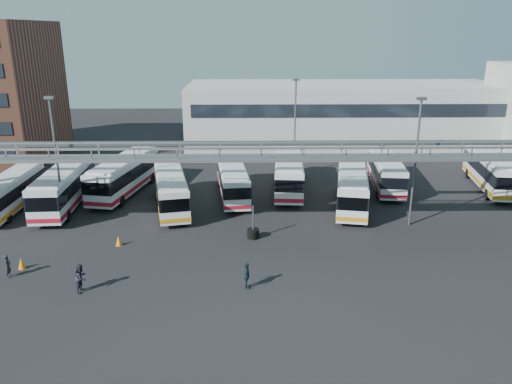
{
  "coord_description": "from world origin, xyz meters",
  "views": [
    {
      "loc": [
        -0.93,
        -30.24,
        14.99
      ],
      "look_at": [
        -0.37,
        6.0,
        3.17
      ],
      "focal_mm": 35.0,
      "sensor_mm": 36.0,
      "label": 1
    }
  ],
  "objects_px": {
    "light_pole_mid": "(416,156)",
    "bus_2": "(125,174)",
    "light_pole_left": "(56,154)",
    "light_pole_back": "(295,122)",
    "bus_4": "(233,180)",
    "pedestrian_d": "(247,276)",
    "tire_stack": "(253,233)",
    "bus_3": "(171,189)",
    "bus_7": "(386,171)",
    "bus_9": "(491,170)",
    "pedestrian_b": "(81,278)",
    "bus_6": "(352,187)",
    "bus_5": "(289,172)",
    "pedestrian_a": "(8,266)",
    "bus_0": "(10,191)",
    "cone_left": "(22,263)",
    "bus_1": "(64,186)",
    "cone_right": "(119,241)"
  },
  "relations": [
    {
      "from": "bus_7",
      "to": "bus_2",
      "type": "bearing_deg",
      "value": -170.52
    },
    {
      "from": "pedestrian_b",
      "to": "tire_stack",
      "type": "height_order",
      "value": "tire_stack"
    },
    {
      "from": "tire_stack",
      "to": "light_pole_left",
      "type": "bearing_deg",
      "value": 167.19
    },
    {
      "from": "light_pole_mid",
      "to": "bus_2",
      "type": "height_order",
      "value": "light_pole_mid"
    },
    {
      "from": "bus_1",
      "to": "bus_9",
      "type": "relative_size",
      "value": 1.01
    },
    {
      "from": "bus_7",
      "to": "pedestrian_b",
      "type": "distance_m",
      "value": 31.03
    },
    {
      "from": "light_pole_left",
      "to": "bus_5",
      "type": "xyz_separation_m",
      "value": [
        18.96,
        8.11,
        -3.84
      ]
    },
    {
      "from": "bus_0",
      "to": "cone_right",
      "type": "xyz_separation_m",
      "value": [
        11.12,
        -7.72,
        -1.32
      ]
    },
    {
      "from": "bus_5",
      "to": "bus_7",
      "type": "bearing_deg",
      "value": 8.31
    },
    {
      "from": "bus_3",
      "to": "pedestrian_b",
      "type": "relative_size",
      "value": 6.09
    },
    {
      "from": "pedestrian_d",
      "to": "cone_left",
      "type": "distance_m",
      "value": 15.1
    },
    {
      "from": "bus_9",
      "to": "bus_3",
      "type": "bearing_deg",
      "value": -161.0
    },
    {
      "from": "bus_4",
      "to": "pedestrian_a",
      "type": "height_order",
      "value": "bus_4"
    },
    {
      "from": "light_pole_back",
      "to": "bus_1",
      "type": "xyz_separation_m",
      "value": [
        -21.12,
        -10.33,
        -3.81
      ]
    },
    {
      "from": "bus_9",
      "to": "pedestrian_d",
      "type": "height_order",
      "value": "bus_9"
    },
    {
      "from": "light_pole_mid",
      "to": "cone_right",
      "type": "distance_m",
      "value": 23.34
    },
    {
      "from": "light_pole_left",
      "to": "bus_3",
      "type": "height_order",
      "value": "light_pole_left"
    },
    {
      "from": "pedestrian_d",
      "to": "bus_9",
      "type": "bearing_deg",
      "value": -47.73
    },
    {
      "from": "bus_0",
      "to": "pedestrian_a",
      "type": "height_order",
      "value": "bus_0"
    },
    {
      "from": "bus_6",
      "to": "bus_7",
      "type": "distance_m",
      "value": 7.0
    },
    {
      "from": "light_pole_left",
      "to": "bus_0",
      "type": "bearing_deg",
      "value": 151.41
    },
    {
      "from": "bus_2",
      "to": "cone_right",
      "type": "xyz_separation_m",
      "value": [
        2.31,
        -12.15,
        -1.54
      ]
    },
    {
      "from": "light_pole_back",
      "to": "bus_0",
      "type": "bearing_deg",
      "value": -156.72
    },
    {
      "from": "bus_3",
      "to": "bus_5",
      "type": "height_order",
      "value": "bus_5"
    },
    {
      "from": "light_pole_left",
      "to": "bus_5",
      "type": "bearing_deg",
      "value": 23.15
    },
    {
      "from": "bus_3",
      "to": "bus_6",
      "type": "relative_size",
      "value": 0.97
    },
    {
      "from": "cone_right",
      "to": "bus_9",
      "type": "bearing_deg",
      "value": 21.58
    },
    {
      "from": "pedestrian_a",
      "to": "pedestrian_d",
      "type": "height_order",
      "value": "pedestrian_d"
    },
    {
      "from": "pedestrian_a",
      "to": "bus_0",
      "type": "bearing_deg",
      "value": 19.2
    },
    {
      "from": "bus_1",
      "to": "cone_left",
      "type": "xyz_separation_m",
      "value": [
        1.22,
        -12.0,
        -1.54
      ]
    },
    {
      "from": "pedestrian_a",
      "to": "pedestrian_b",
      "type": "bearing_deg",
      "value": -113.75
    },
    {
      "from": "bus_3",
      "to": "pedestrian_d",
      "type": "relative_size",
      "value": 6.44
    },
    {
      "from": "cone_right",
      "to": "light_pole_left",
      "type": "bearing_deg",
      "value": 139.9
    },
    {
      "from": "bus_7",
      "to": "bus_0",
      "type": "bearing_deg",
      "value": -163.98
    },
    {
      "from": "light_pole_left",
      "to": "light_pole_back",
      "type": "height_order",
      "value": "same"
    },
    {
      "from": "bus_4",
      "to": "pedestrian_d",
      "type": "relative_size",
      "value": 6.19
    },
    {
      "from": "bus_0",
      "to": "cone_left",
      "type": "bearing_deg",
      "value": -64.43
    },
    {
      "from": "bus_6",
      "to": "pedestrian_d",
      "type": "relative_size",
      "value": 6.62
    },
    {
      "from": "bus_5",
      "to": "cone_left",
      "type": "bearing_deg",
      "value": -134.84
    },
    {
      "from": "bus_4",
      "to": "pedestrian_d",
      "type": "bearing_deg",
      "value": -91.92
    },
    {
      "from": "bus_5",
      "to": "pedestrian_a",
      "type": "height_order",
      "value": "bus_5"
    },
    {
      "from": "bus_3",
      "to": "bus_7",
      "type": "distance_m",
      "value": 21.05
    },
    {
      "from": "bus_5",
      "to": "cone_right",
      "type": "distance_m",
      "value": 18.58
    },
    {
      "from": "bus_3",
      "to": "bus_7",
      "type": "bearing_deg",
      "value": 3.43
    },
    {
      "from": "bus_6",
      "to": "light_pole_back",
      "type": "bearing_deg",
      "value": 122.12
    },
    {
      "from": "light_pole_left",
      "to": "bus_9",
      "type": "xyz_separation_m",
      "value": [
        38.87,
        8.46,
        -3.85
      ]
    },
    {
      "from": "pedestrian_a",
      "to": "cone_left",
      "type": "xyz_separation_m",
      "value": [
        0.3,
        1.16,
        -0.38
      ]
    },
    {
      "from": "bus_0",
      "to": "light_pole_left",
      "type": "bearing_deg",
      "value": -29.43
    },
    {
      "from": "bus_2",
      "to": "light_pole_mid",
      "type": "bearing_deg",
      "value": -7.98
    },
    {
      "from": "bus_0",
      "to": "cone_left",
      "type": "xyz_separation_m",
      "value": [
        5.64,
        -11.34,
        -1.32
      ]
    }
  ]
}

